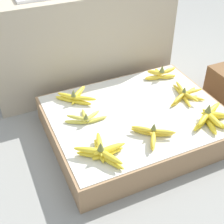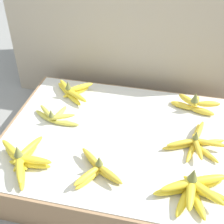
% 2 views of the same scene
% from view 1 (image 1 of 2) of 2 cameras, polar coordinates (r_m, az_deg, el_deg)
% --- Properties ---
extents(ground_plane, '(10.00, 10.00, 0.00)m').
position_cam_1_polar(ground_plane, '(1.92, 4.34, -3.88)').
color(ground_plane, gray).
extents(display_platform, '(1.00, 0.80, 0.16)m').
position_cam_1_polar(display_platform, '(1.86, 4.45, -1.99)').
color(display_platform, '#997551').
rests_on(display_platform, ground_plane).
extents(back_vendor_table, '(1.26, 0.58, 0.68)m').
position_cam_1_polar(back_vendor_table, '(2.31, -6.47, 13.74)').
color(back_vendor_table, tan).
rests_on(back_vendor_table, ground_plane).
extents(banana_bunch_front_left, '(0.25, 0.26, 0.10)m').
position_cam_1_polar(banana_bunch_front_left, '(1.52, -1.81, -7.32)').
color(banana_bunch_front_left, yellow).
rests_on(banana_bunch_front_left, display_platform).
extents(banana_bunch_front_midleft, '(0.20, 0.21, 0.09)m').
position_cam_1_polar(banana_bunch_front_midleft, '(1.63, 7.46, -4.02)').
color(banana_bunch_front_midleft, gold).
rests_on(banana_bunch_front_midleft, display_platform).
extents(banana_bunch_front_midright, '(0.27, 0.21, 0.11)m').
position_cam_1_polar(banana_bunch_front_midright, '(1.80, 17.62, -0.93)').
color(banana_bunch_front_midright, yellow).
rests_on(banana_bunch_front_midright, display_platform).
extents(banana_bunch_middle_left, '(0.24, 0.15, 0.08)m').
position_cam_1_polar(banana_bunch_middle_left, '(1.73, -4.92, -1.10)').
color(banana_bunch_middle_left, gold).
rests_on(banana_bunch_middle_left, display_platform).
extents(banana_bunch_middle_midright, '(0.26, 0.25, 0.08)m').
position_cam_1_polar(banana_bunch_middle_midright, '(1.96, 13.18, 3.12)').
color(banana_bunch_middle_midright, gold).
rests_on(banana_bunch_middle_midright, display_platform).
extents(banana_bunch_back_left, '(0.22, 0.18, 0.09)m').
position_cam_1_polar(banana_bunch_back_left, '(1.89, -6.69, 2.69)').
color(banana_bunch_back_left, yellow).
rests_on(banana_bunch_back_left, display_platform).
extents(banana_bunch_back_midright, '(0.24, 0.15, 0.11)m').
position_cam_1_polar(banana_bunch_back_midright, '(2.13, 8.94, 6.97)').
color(banana_bunch_back_midright, gold).
rests_on(banana_bunch_back_midright, display_platform).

